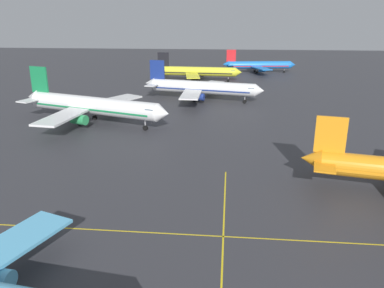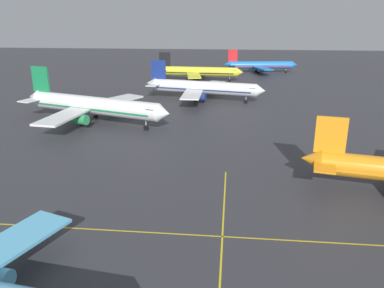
# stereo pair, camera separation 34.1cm
# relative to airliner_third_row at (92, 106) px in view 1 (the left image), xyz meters

# --- Properties ---
(airliner_third_row) EXTENTS (39.44, 33.73, 12.58)m
(airliner_third_row) POSITION_rel_airliner_third_row_xyz_m (0.00, 0.00, 0.00)
(airliner_third_row) COLOR white
(airliner_third_row) RESTS_ON ground
(airliner_far_left_stand) EXTENTS (36.92, 31.36, 11.56)m
(airliner_far_left_stand) POSITION_rel_airliner_third_row_xyz_m (23.66, 28.61, -0.35)
(airliner_far_left_stand) COLOR white
(airliner_far_left_stand) RESTS_ON ground
(airliner_far_right_stand) EXTENTS (35.00, 30.15, 10.88)m
(airliner_far_right_stand) POSITION_rel_airliner_third_row_xyz_m (19.01, 65.78, -0.58)
(airliner_far_right_stand) COLOR yellow
(airliner_far_right_stand) RESTS_ON ground
(airliner_distant_taxiway) EXTENTS (33.05, 28.25, 10.28)m
(airliner_distant_taxiway) POSITION_rel_airliner_third_row_xyz_m (44.89, 91.51, -0.79)
(airliner_distant_taxiway) COLOR blue
(airliner_distant_taxiway) RESTS_ON ground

